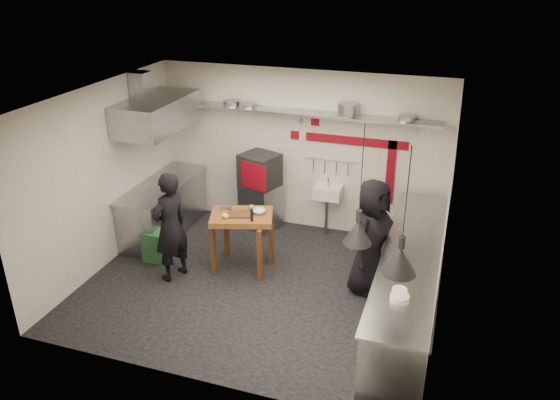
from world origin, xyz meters
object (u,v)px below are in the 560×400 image
(combi_oven, at_px, (260,170))
(green_bin, at_px, (156,245))
(prep_table, at_px, (242,241))
(chef_right, at_px, (371,237))
(oven_stand, at_px, (261,206))
(chef_left, at_px, (170,227))

(combi_oven, xyz_separation_m, green_bin, (-1.19, -1.58, -0.84))
(prep_table, distance_m, chef_right, 1.99)
(oven_stand, height_order, green_bin, oven_stand)
(chef_right, bearing_deg, combi_oven, 77.80)
(combi_oven, bearing_deg, oven_stand, 109.59)
(chef_left, height_order, chef_right, chef_right)
(prep_table, bearing_deg, chef_left, -164.25)
(oven_stand, height_order, combi_oven, combi_oven)
(combi_oven, height_order, prep_table, combi_oven)
(oven_stand, bearing_deg, prep_table, -61.84)
(prep_table, relative_size, chef_left, 0.55)
(oven_stand, relative_size, chef_right, 0.47)
(green_bin, xyz_separation_m, prep_table, (1.41, 0.19, 0.21))
(green_bin, bearing_deg, combi_oven, 52.93)
(green_bin, height_order, prep_table, prep_table)
(oven_stand, height_order, chef_right, chef_right)
(green_bin, bearing_deg, prep_table, 7.76)
(chef_left, bearing_deg, chef_right, 121.22)
(chef_left, bearing_deg, green_bin, -106.93)
(oven_stand, distance_m, prep_table, 1.44)
(combi_oven, relative_size, prep_table, 0.64)
(oven_stand, bearing_deg, chef_left, -89.16)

